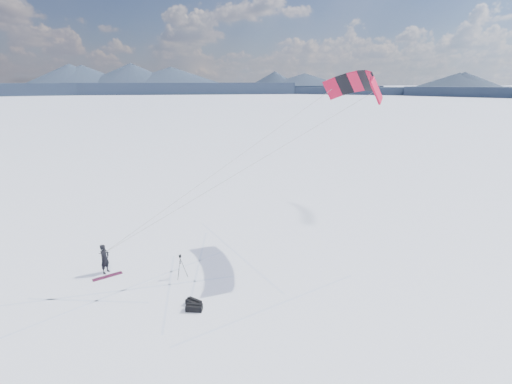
{
  "coord_description": "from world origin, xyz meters",
  "views": [
    {
      "loc": [
        4.56,
        -17.45,
        10.41
      ],
      "look_at": [
        5.04,
        3.4,
        4.15
      ],
      "focal_mm": 26.0,
      "sensor_mm": 36.0,
      "label": 1
    }
  ],
  "objects_px": {
    "tripod": "(180,263)",
    "snowboard": "(108,276)",
    "gear_bag_a": "(194,308)",
    "gear_bag_b": "(194,303)",
    "snowkiter": "(107,272)"
  },
  "relations": [
    {
      "from": "tripod",
      "to": "snowboard",
      "type": "bearing_deg",
      "value": 171.56
    },
    {
      "from": "tripod",
      "to": "gear_bag_a",
      "type": "bearing_deg",
      "value": -76.7
    },
    {
      "from": "gear_bag_a",
      "to": "gear_bag_b",
      "type": "distance_m",
      "value": 0.44
    },
    {
      "from": "snowkiter",
      "to": "tripod",
      "type": "distance_m",
      "value": 4.46
    },
    {
      "from": "snowkiter",
      "to": "gear_bag_a",
      "type": "bearing_deg",
      "value": -107.16
    },
    {
      "from": "snowboard",
      "to": "gear_bag_a",
      "type": "distance_m",
      "value": 6.19
    },
    {
      "from": "snowkiter",
      "to": "gear_bag_b",
      "type": "height_order",
      "value": "snowkiter"
    },
    {
      "from": "snowkiter",
      "to": "gear_bag_b",
      "type": "xyz_separation_m",
      "value": [
        5.4,
        -3.33,
        0.15
      ]
    },
    {
      "from": "snowboard",
      "to": "gear_bag_b",
      "type": "height_order",
      "value": "gear_bag_b"
    },
    {
      "from": "gear_bag_b",
      "to": "gear_bag_a",
      "type": "bearing_deg",
      "value": -45.87
    },
    {
      "from": "tripod",
      "to": "gear_bag_a",
      "type": "height_order",
      "value": "tripod"
    },
    {
      "from": "snowboard",
      "to": "tripod",
      "type": "xyz_separation_m",
      "value": [
        4.1,
        -0.13,
        0.84
      ]
    },
    {
      "from": "snowkiter",
      "to": "tripod",
      "type": "relative_size",
      "value": 1.28
    },
    {
      "from": "snowkiter",
      "to": "tripod",
      "type": "height_order",
      "value": "tripod"
    },
    {
      "from": "snowkiter",
      "to": "snowboard",
      "type": "bearing_deg",
      "value": -136.88
    }
  ]
}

